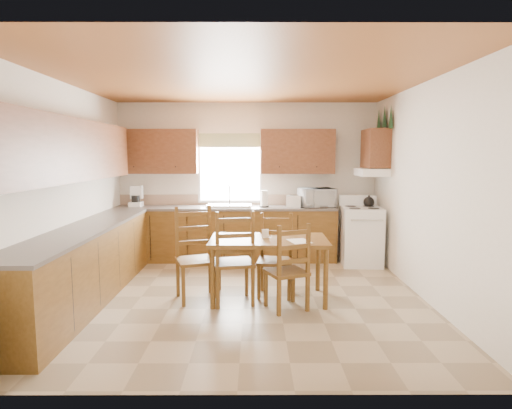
{
  "coord_description": "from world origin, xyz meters",
  "views": [
    {
      "loc": [
        0.13,
        -5.29,
        1.8
      ],
      "look_at": [
        0.15,
        0.3,
        1.15
      ],
      "focal_mm": 30.0,
      "sensor_mm": 36.0,
      "label": 1
    }
  ],
  "objects_px": {
    "chair_near_right": "(233,257)",
    "dining_table": "(269,269)",
    "chair_far_right": "(275,256)",
    "microwave": "(317,198)",
    "chair_far_left": "(197,254)",
    "chair_near_left": "(286,266)",
    "stove": "(361,237)"
  },
  "relations": [
    {
      "from": "chair_near_right",
      "to": "dining_table",
      "type": "bearing_deg",
      "value": -177.69
    },
    {
      "from": "chair_far_right",
      "to": "microwave",
      "type": "bearing_deg",
      "value": 74.25
    },
    {
      "from": "dining_table",
      "to": "chair_far_left",
      "type": "xyz_separation_m",
      "value": [
        -0.89,
        -0.01,
        0.19
      ]
    },
    {
      "from": "microwave",
      "to": "chair_near_right",
      "type": "bearing_deg",
      "value": -138.11
    },
    {
      "from": "microwave",
      "to": "chair_far_left",
      "type": "distance_m",
      "value": 2.74
    },
    {
      "from": "chair_near_right",
      "to": "chair_far_left",
      "type": "distance_m",
      "value": 0.46
    },
    {
      "from": "chair_far_right",
      "to": "chair_far_left",
      "type": "bearing_deg",
      "value": -164.2
    },
    {
      "from": "dining_table",
      "to": "chair_far_right",
      "type": "bearing_deg",
      "value": 59.0
    },
    {
      "from": "microwave",
      "to": "chair_far_right",
      "type": "distance_m",
      "value": 2.11
    },
    {
      "from": "microwave",
      "to": "chair_near_left",
      "type": "xyz_separation_m",
      "value": [
        -0.68,
        -2.36,
        -0.57
      ]
    },
    {
      "from": "chair_near_left",
      "to": "chair_far_right",
      "type": "relative_size",
      "value": 0.98
    },
    {
      "from": "chair_near_left",
      "to": "chair_near_right",
      "type": "relative_size",
      "value": 0.89
    },
    {
      "from": "chair_far_left",
      "to": "chair_far_right",
      "type": "relative_size",
      "value": 1.1
    },
    {
      "from": "chair_near_left",
      "to": "chair_far_right",
      "type": "height_order",
      "value": "chair_far_right"
    },
    {
      "from": "chair_near_left",
      "to": "chair_far_left",
      "type": "distance_m",
      "value": 1.14
    },
    {
      "from": "dining_table",
      "to": "chair_far_left",
      "type": "distance_m",
      "value": 0.91
    },
    {
      "from": "stove",
      "to": "chair_far_left",
      "type": "height_order",
      "value": "chair_far_left"
    },
    {
      "from": "microwave",
      "to": "chair_near_right",
      "type": "xyz_separation_m",
      "value": [
        -1.32,
        -2.13,
        -0.51
      ]
    },
    {
      "from": "microwave",
      "to": "chair_far_right",
      "type": "relative_size",
      "value": 0.51
    },
    {
      "from": "stove",
      "to": "dining_table",
      "type": "relative_size",
      "value": 0.64
    },
    {
      "from": "chair_near_right",
      "to": "chair_far_right",
      "type": "relative_size",
      "value": 1.1
    },
    {
      "from": "chair_near_right",
      "to": "microwave",
      "type": "bearing_deg",
      "value": -133.88
    },
    {
      "from": "microwave",
      "to": "chair_near_left",
      "type": "relative_size",
      "value": 0.52
    },
    {
      "from": "stove",
      "to": "chair_near_right",
      "type": "relative_size",
      "value": 0.81
    },
    {
      "from": "chair_near_right",
      "to": "chair_far_left",
      "type": "xyz_separation_m",
      "value": [
        -0.45,
        0.1,
        0.0
      ]
    },
    {
      "from": "microwave",
      "to": "dining_table",
      "type": "distance_m",
      "value": 2.31
    },
    {
      "from": "dining_table",
      "to": "chair_far_right",
      "type": "distance_m",
      "value": 0.21
    },
    {
      "from": "chair_far_left",
      "to": "chair_near_left",
      "type": "bearing_deg",
      "value": -36.49
    },
    {
      "from": "microwave",
      "to": "chair_near_left",
      "type": "distance_m",
      "value": 2.52
    },
    {
      "from": "chair_near_left",
      "to": "chair_far_right",
      "type": "distance_m",
      "value": 0.49
    },
    {
      "from": "stove",
      "to": "chair_far_right",
      "type": "xyz_separation_m",
      "value": [
        -1.49,
        -1.56,
        0.05
      ]
    },
    {
      "from": "stove",
      "to": "dining_table",
      "type": "height_order",
      "value": "stove"
    }
  ]
}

